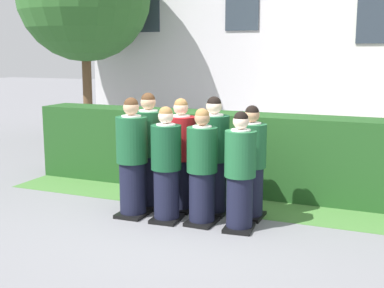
# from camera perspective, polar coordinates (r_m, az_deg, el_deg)

# --- Properties ---
(ground_plane) EXTENTS (60.00, 60.00, 0.00)m
(ground_plane) POSITION_cam_1_polar(r_m,az_deg,el_deg) (7.09, -0.78, -8.71)
(ground_plane) COLOR slate
(student_front_row_0) EXTENTS (0.44, 0.49, 1.69)m
(student_front_row_0) POSITION_cam_1_polar(r_m,az_deg,el_deg) (7.21, -6.69, -1.82)
(student_front_row_0) COLOR black
(student_front_row_0) RESTS_ON ground
(student_front_row_1) EXTENTS (0.41, 0.51, 1.59)m
(student_front_row_1) POSITION_cam_1_polar(r_m,az_deg,el_deg) (6.96, -2.89, -2.61)
(student_front_row_1) COLOR black
(student_front_row_1) RESTS_ON ground
(student_front_row_2) EXTENTS (0.41, 0.50, 1.58)m
(student_front_row_2) POSITION_cam_1_polar(r_m,az_deg,el_deg) (6.83, 1.12, -2.90)
(student_front_row_2) COLOR black
(student_front_row_2) RESTS_ON ground
(student_front_row_3) EXTENTS (0.41, 0.48, 1.57)m
(student_front_row_3) POSITION_cam_1_polar(r_m,az_deg,el_deg) (6.63, 5.38, -3.41)
(student_front_row_3) COLOR black
(student_front_row_3) RESTS_ON ground
(student_rear_row_0) EXTENTS (0.45, 0.53, 1.72)m
(student_rear_row_0) POSITION_cam_1_polar(r_m,az_deg,el_deg) (7.60, -4.82, -1.03)
(student_rear_row_0) COLOR black
(student_rear_row_0) RESTS_ON ground
(student_in_red_blazer) EXTENTS (0.43, 0.52, 1.65)m
(student_in_red_blazer) POSITION_cam_1_polar(r_m,az_deg,el_deg) (7.44, -1.23, -1.51)
(student_in_red_blazer) COLOR black
(student_in_red_blazer) RESTS_ON ground
(student_rear_row_2) EXTENTS (0.44, 0.51, 1.69)m
(student_rear_row_2) POSITION_cam_1_polar(r_m,az_deg,el_deg) (7.27, 2.43, -1.63)
(student_rear_row_2) COLOR black
(student_rear_row_2) RESTS_ON ground
(student_rear_row_3) EXTENTS (0.41, 0.46, 1.59)m
(student_rear_row_3) POSITION_cam_1_polar(r_m,az_deg,el_deg) (7.12, 6.60, -2.36)
(student_rear_row_3) COLOR black
(student_rear_row_3) RESTS_ON ground
(hedge) EXTENTS (7.00, 0.70, 1.31)m
(hedge) POSITION_cam_1_polar(r_m,az_deg,el_deg) (8.52, 4.00, -0.91)
(hedge) COLOR #214C1E
(hedge) RESTS_ON ground
(school_building_annex) EXTENTS (6.69, 3.51, 7.36)m
(school_building_annex) POSITION_cam_1_polar(r_m,az_deg,el_deg) (15.81, 2.42, 15.62)
(school_building_annex) COLOR silver
(school_building_annex) RESTS_ON ground
(lawn_strip) EXTENTS (7.00, 0.90, 0.01)m
(lawn_strip) POSITION_cam_1_polar(r_m,az_deg,el_deg) (7.95, 2.06, -6.56)
(lawn_strip) COLOR #477A38
(lawn_strip) RESTS_ON ground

